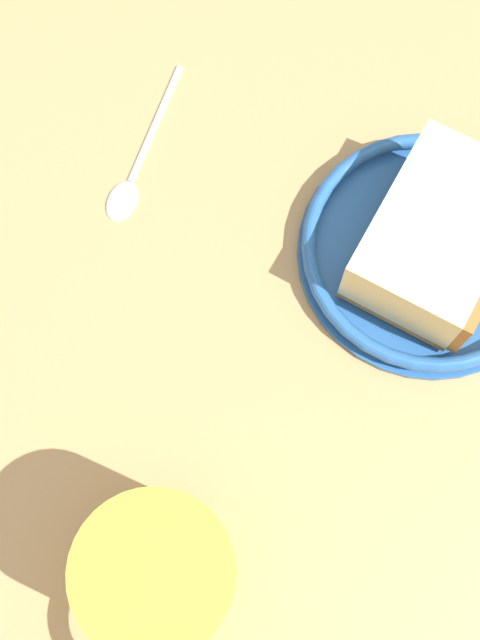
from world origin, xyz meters
TOP-DOWN VIEW (x-y plane):
  - ground_plane at (0.00, 0.00)cm, footprint 136.45×136.45cm
  - small_plate at (-10.35, 4.83)cm, footprint 16.47×16.47cm
  - cake_slice at (-10.26, 5.08)cm, footprint 12.97×10.97cm
  - tea_mug at (12.17, -7.03)cm, footprint 10.57×7.92cm
  - teaspoon at (-12.21, -14.90)cm, footprint 12.31×2.96cm

SIDE VIEW (x-z plane):
  - ground_plane at x=0.00cm, z-range -2.63..0.00cm
  - teaspoon at x=-12.21cm, z-range -0.05..0.75cm
  - small_plate at x=-10.35cm, z-range -0.01..1.80cm
  - cake_slice at x=-10.26cm, z-range 0.91..5.71cm
  - tea_mug at x=12.17cm, z-range 0.08..9.78cm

